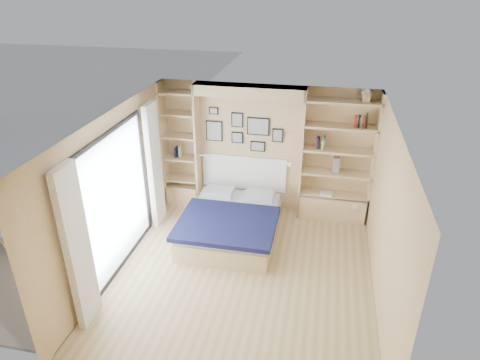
# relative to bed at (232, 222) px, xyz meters

# --- Properties ---
(ground) EXTENTS (4.50, 4.50, 0.00)m
(ground) POSITION_rel_bed_xyz_m (0.42, -1.08, -0.27)
(ground) COLOR tan
(ground) RESTS_ON ground
(room_shell) EXTENTS (4.50, 4.50, 4.50)m
(room_shell) POSITION_rel_bed_xyz_m (0.03, 0.45, 0.81)
(room_shell) COLOR #CFB67E
(room_shell) RESTS_ON ground
(bed) EXTENTS (1.66, 2.20, 1.07)m
(bed) POSITION_rel_bed_xyz_m (0.00, 0.00, 0.00)
(bed) COLOR #DCBD88
(bed) RESTS_ON ground
(photo_gallery) EXTENTS (1.48, 0.02, 0.82)m
(photo_gallery) POSITION_rel_bed_xyz_m (-0.04, 1.15, 1.33)
(photo_gallery) COLOR black
(photo_gallery) RESTS_ON ground
(reading_lamps) EXTENTS (1.92, 0.12, 0.15)m
(reading_lamps) POSITION_rel_bed_xyz_m (0.12, 0.92, 0.83)
(reading_lamps) COLOR silver
(reading_lamps) RESTS_ON ground
(shelf_decor) EXTENTS (3.55, 0.23, 2.03)m
(shelf_decor) POSITION_rel_bed_xyz_m (1.49, 0.99, 1.41)
(shelf_decor) COLOR #A51E1E
(shelf_decor) RESTS_ON ground
(deck) EXTENTS (3.20, 4.00, 0.05)m
(deck) POSITION_rel_bed_xyz_m (-3.18, -1.08, -0.27)
(deck) COLOR #766757
(deck) RESTS_ON ground
(deck_chair) EXTENTS (0.63, 0.91, 0.85)m
(deck_chair) POSITION_rel_bed_xyz_m (-3.41, -0.90, 0.14)
(deck_chair) COLOR tan
(deck_chair) RESTS_ON ground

